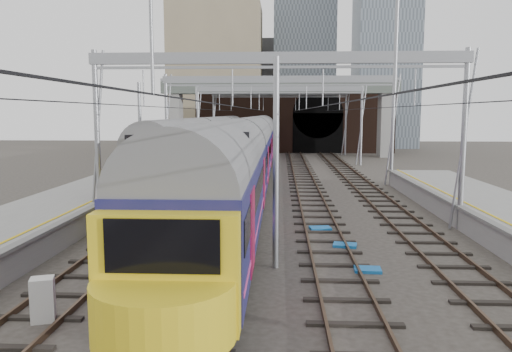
# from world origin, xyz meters

# --- Properties ---
(ground) EXTENTS (160.00, 160.00, 0.00)m
(ground) POSITION_xyz_m (0.00, 0.00, 0.00)
(ground) COLOR #38332D
(ground) RESTS_ON ground
(tracks) EXTENTS (14.40, 80.00, 0.22)m
(tracks) POSITION_xyz_m (0.00, 15.00, 0.02)
(tracks) COLOR #4C3828
(tracks) RESTS_ON ground
(overhead_line) EXTENTS (16.80, 80.00, 8.00)m
(overhead_line) POSITION_xyz_m (0.00, 21.49, 6.57)
(overhead_line) COLOR gray
(overhead_line) RESTS_ON ground
(retaining_wall) EXTENTS (28.00, 2.75, 9.00)m
(retaining_wall) POSITION_xyz_m (1.40, 51.93, 4.33)
(retaining_wall) COLOR black
(retaining_wall) RESTS_ON ground
(overbridge) EXTENTS (28.00, 3.00, 9.25)m
(overbridge) POSITION_xyz_m (0.00, 46.00, 7.27)
(overbridge) COLOR gray
(overbridge) RESTS_ON ground
(city_skyline) EXTENTS (37.50, 27.50, 60.00)m
(city_skyline) POSITION_xyz_m (2.73, 70.48, 17.09)
(city_skyline) COLOR tan
(city_skyline) RESTS_ON ground
(train_main) EXTENTS (2.89, 66.74, 4.94)m
(train_main) POSITION_xyz_m (-2.00, 27.77, 2.54)
(train_main) COLOR black
(train_main) RESTS_ON ground
(train_second) EXTENTS (2.84, 49.19, 4.87)m
(train_second) POSITION_xyz_m (-6.00, 32.13, 2.51)
(train_second) COLOR black
(train_second) RESTS_ON ground
(signal_near_left) EXTENTS (0.36, 0.46, 4.64)m
(signal_near_left) POSITION_xyz_m (-3.62, -1.79, 2.95)
(signal_near_left) COLOR black
(signal_near_left) RESTS_ON ground
(signal_near_centre) EXTENTS (0.34, 0.46, 4.58)m
(signal_near_centre) POSITION_xyz_m (-1.04, 1.99, 2.91)
(signal_near_centre) COLOR black
(signal_near_centre) RESTS_ON ground
(relay_cabinet) EXTENTS (0.68, 0.62, 1.12)m
(relay_cabinet) POSITION_xyz_m (-5.77, -2.66, 0.56)
(relay_cabinet) COLOR silver
(relay_cabinet) RESTS_ON ground
(equip_cover_a) EXTENTS (1.02, 0.79, 0.11)m
(equip_cover_a) POSITION_xyz_m (1.96, 7.67, 0.05)
(equip_cover_a) COLOR blue
(equip_cover_a) RESTS_ON ground
(equip_cover_b) EXTENTS (1.00, 0.79, 0.11)m
(equip_cover_b) POSITION_xyz_m (2.70, 4.83, 0.05)
(equip_cover_b) COLOR blue
(equip_cover_b) RESTS_ON ground
(equip_cover_c) EXTENTS (0.91, 0.67, 0.10)m
(equip_cover_c) POSITION_xyz_m (3.05, 1.75, 0.05)
(equip_cover_c) COLOR blue
(equip_cover_c) RESTS_ON ground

